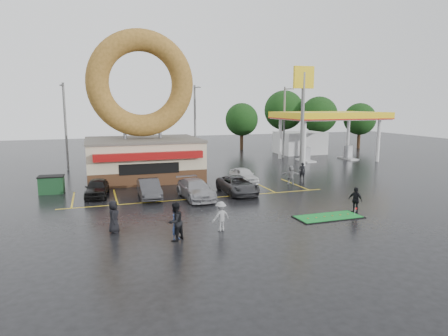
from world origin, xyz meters
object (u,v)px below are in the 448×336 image
object	(u,v)px
car_black	(97,188)
dumpster	(52,185)
shell_sign	(303,99)
donut_shop	(143,130)
car_dgrey	(149,189)
gas_station	(316,129)
streetlight_left	(65,124)
putting_green	(328,217)
car_silver	(196,189)
person_cameraman	(355,200)
car_white	(244,175)
streetlight_mid	(195,122)
streetlight_right	(284,120)
person_blue	(176,224)
car_grey	(237,185)

from	to	relation	value
car_black	dumpster	world-z (taller)	car_black
shell_sign	dumpster	distance (m)	24.78
donut_shop	shell_sign	xyz separation A→B (m)	(16.00, -0.97, 2.91)
donut_shop	shell_sign	distance (m)	16.29
car_black	car_dgrey	world-z (taller)	car_dgrey
gas_station	streetlight_left	world-z (taller)	streetlight_left
streetlight_left	putting_green	bearing A→B (deg)	-55.93
car_silver	dumpster	xyz separation A→B (m)	(-10.19, 5.21, -0.05)
car_dgrey	person_cameraman	size ratio (longest dim) A/B	2.49
person_cameraman	dumpster	xyz separation A→B (m)	(-18.87, 12.22, -0.19)
car_silver	dumpster	bearing A→B (deg)	148.82
streetlight_left	putting_green	distance (m)	29.09
person_cameraman	car_dgrey	bearing A→B (deg)	-144.96
gas_station	car_black	distance (m)	31.05
car_silver	car_white	xyz separation A→B (m)	(5.51, 4.50, -0.04)
dumpster	donut_shop	bearing A→B (deg)	32.32
streetlight_left	streetlight_mid	xyz separation A→B (m)	(14.00, 1.00, 0.00)
car_white	donut_shop	bearing A→B (deg)	145.30
car_black	streetlight_right	bearing A→B (deg)	40.32
gas_station	car_silver	world-z (taller)	gas_station
person_blue	car_black	bearing A→B (deg)	66.21
car_grey	car_white	xyz separation A→B (m)	(2.02, 3.89, -0.01)
car_grey	car_dgrey	bearing A→B (deg)	172.77
person_blue	dumpster	world-z (taller)	person_blue
streetlight_mid	streetlight_right	size ratio (longest dim) A/B	1.00
streetlight_mid	car_black	world-z (taller)	streetlight_mid
gas_station	streetlight_left	size ratio (longest dim) A/B	1.52
streetlight_left	person_blue	world-z (taller)	streetlight_left
streetlight_mid	person_cameraman	size ratio (longest dim) A/B	5.37
car_dgrey	car_grey	distance (m)	6.73
car_white	person_cameraman	xyz separation A→B (m)	(3.16, -11.51, 0.18)
streetlight_right	dumpster	bearing A→B (deg)	-153.62
car_silver	car_grey	world-z (taller)	car_silver
car_dgrey	car_grey	size ratio (longest dim) A/B	0.87
shell_sign	car_silver	distance (m)	17.24
streetlight_left	car_white	world-z (taller)	streetlight_left
streetlight_mid	streetlight_right	world-z (taller)	same
gas_station	dumpster	distance (m)	33.11
donut_shop	shell_sign	world-z (taller)	donut_shop
gas_station	car_silver	distance (m)	27.03
gas_station	car_white	world-z (taller)	gas_station
streetlight_right	car_silver	distance (m)	25.02
shell_sign	car_dgrey	distance (m)	19.32
gas_station	person_cameraman	bearing A→B (deg)	-115.68
streetlight_mid	dumpster	xyz separation A→B (m)	(-14.62, -12.20, -4.13)
streetlight_mid	car_silver	bearing A→B (deg)	-104.27
donut_shop	dumpster	xyz separation A→B (m)	(-7.62, -4.26, -3.81)
streetlight_mid	car_dgrey	world-z (taller)	streetlight_mid
donut_shop	car_grey	size ratio (longest dim) A/B	2.83
putting_green	streetlight_left	bearing A→B (deg)	124.07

